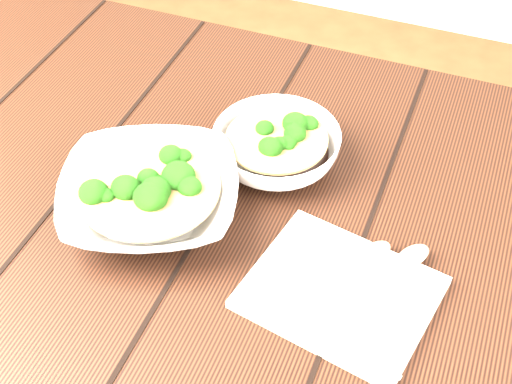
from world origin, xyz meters
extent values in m
cube|color=black|center=(0.00, 0.00, 0.73)|extent=(1.20, 0.80, 0.04)
cube|color=black|center=(-0.54, 0.34, 0.35)|extent=(0.07, 0.07, 0.71)
imported|color=silver|center=(-0.09, -0.05, 0.78)|extent=(0.30, 0.30, 0.06)
cylinder|color=#A18748|center=(-0.09, -0.05, 0.80)|extent=(0.18, 0.18, 0.00)
ellipsoid|color=#277219|center=(-0.07, -0.04, 0.80)|extent=(0.04, 0.03, 0.03)
ellipsoid|color=#277219|center=(-0.07, -0.02, 0.80)|extent=(0.04, 0.03, 0.03)
ellipsoid|color=#277219|center=(-0.11, 0.00, 0.80)|extent=(0.04, 0.03, 0.03)
ellipsoid|color=#277219|center=(-0.12, -0.04, 0.80)|extent=(0.04, 0.03, 0.03)
ellipsoid|color=#277219|center=(-0.13, -0.06, 0.80)|extent=(0.04, 0.03, 0.03)
ellipsoid|color=#277219|center=(-0.12, -0.10, 0.80)|extent=(0.04, 0.03, 0.03)
ellipsoid|color=#277219|center=(-0.08, -0.08, 0.80)|extent=(0.04, 0.03, 0.03)
ellipsoid|color=#277219|center=(-0.05, -0.07, 0.80)|extent=(0.04, 0.03, 0.03)
imported|color=silver|center=(0.03, 0.10, 0.78)|extent=(0.23, 0.23, 0.06)
cylinder|color=#A18748|center=(0.03, 0.10, 0.80)|extent=(0.14, 0.14, 0.00)
ellipsoid|color=#277219|center=(0.04, 0.10, 0.80)|extent=(0.03, 0.03, 0.02)
ellipsoid|color=#277219|center=(0.03, 0.13, 0.80)|extent=(0.03, 0.03, 0.02)
ellipsoid|color=#277219|center=(0.00, 0.13, 0.80)|extent=(0.03, 0.03, 0.02)
ellipsoid|color=#277219|center=(0.01, 0.09, 0.80)|extent=(0.03, 0.03, 0.02)
ellipsoid|color=#277219|center=(0.02, 0.07, 0.80)|extent=(0.03, 0.03, 0.02)
ellipsoid|color=#277219|center=(0.06, 0.07, 0.80)|extent=(0.03, 0.03, 0.02)
torus|color=black|center=(0.04, 0.11, 0.76)|extent=(0.13, 0.13, 0.03)
cube|color=beige|center=(0.18, -0.09, 0.76)|extent=(0.24, 0.21, 0.01)
cylinder|color=#BCB5A5|center=(0.16, -0.10, 0.76)|extent=(0.07, 0.12, 0.01)
ellipsoid|color=#BCB5A5|center=(0.20, -0.02, 0.76)|extent=(0.05, 0.06, 0.01)
cylinder|color=#BCB5A5|center=(0.20, -0.08, 0.76)|extent=(0.08, 0.12, 0.01)
ellipsoid|color=#BCB5A5|center=(0.25, -0.01, 0.76)|extent=(0.05, 0.06, 0.01)
camera|label=1|loc=(0.27, -0.60, 1.44)|focal=50.00mm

